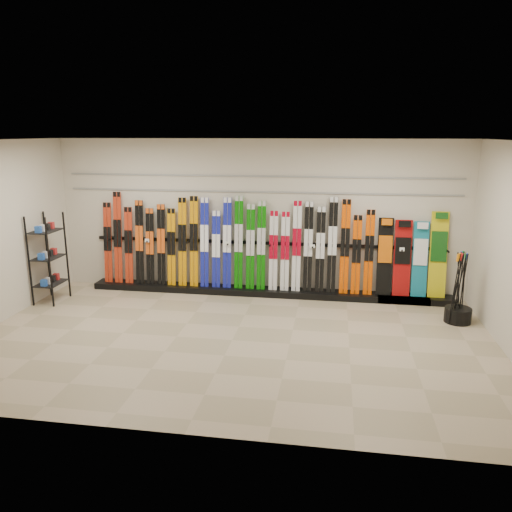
# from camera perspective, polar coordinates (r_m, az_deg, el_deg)

# --- Properties ---
(floor) EXTENTS (8.00, 8.00, 0.00)m
(floor) POSITION_cam_1_polar(r_m,az_deg,el_deg) (7.80, -2.74, -9.58)
(floor) COLOR gray
(floor) RESTS_ON ground
(back_wall) EXTENTS (8.00, 0.00, 8.00)m
(back_wall) POSITION_cam_1_polar(r_m,az_deg,el_deg) (9.74, 0.14, 4.43)
(back_wall) COLOR beige
(back_wall) RESTS_ON floor
(ceiling) EXTENTS (8.00, 8.00, 0.00)m
(ceiling) POSITION_cam_1_polar(r_m,az_deg,el_deg) (7.15, -3.03, 13.05)
(ceiling) COLOR silver
(ceiling) RESTS_ON back_wall
(ski_rack_base) EXTENTS (8.00, 0.40, 0.12)m
(ski_rack_base) POSITION_cam_1_polar(r_m,az_deg,el_deg) (9.84, 1.23, -4.11)
(ski_rack_base) COLOR black
(ski_rack_base) RESTS_ON floor
(skis) EXTENTS (5.37, 0.20, 1.84)m
(skis) POSITION_cam_1_polar(r_m,az_deg,el_deg) (9.75, -2.63, 1.17)
(skis) COLOR #AF2B13
(skis) RESTS_ON ski_rack_base
(snowboards) EXTENTS (1.26, 0.24, 1.59)m
(snowboards) POSITION_cam_1_polar(r_m,az_deg,el_deg) (9.73, 17.45, -0.12)
(snowboards) COLOR black
(snowboards) RESTS_ON ski_rack_base
(accessory_rack) EXTENTS (0.40, 0.60, 1.66)m
(accessory_rack) POSITION_cam_1_polar(r_m,az_deg,el_deg) (10.05, -22.64, -0.25)
(accessory_rack) COLOR black
(accessory_rack) RESTS_ON floor
(pole_bin) EXTENTS (0.44, 0.44, 0.25)m
(pole_bin) POSITION_cam_1_polar(r_m,az_deg,el_deg) (9.10, 22.06, -6.27)
(pole_bin) COLOR black
(pole_bin) RESTS_ON floor
(ski_poles) EXTENTS (0.27, 0.37, 1.18)m
(ski_poles) POSITION_cam_1_polar(r_m,az_deg,el_deg) (8.95, 22.19, -3.35)
(ski_poles) COLOR black
(ski_poles) RESTS_ON pole_bin
(slatwall_rail_0) EXTENTS (7.60, 0.02, 0.03)m
(slatwall_rail_0) POSITION_cam_1_polar(r_m,az_deg,el_deg) (9.65, 0.12, 7.34)
(slatwall_rail_0) COLOR gray
(slatwall_rail_0) RESTS_ON back_wall
(slatwall_rail_1) EXTENTS (7.60, 0.02, 0.03)m
(slatwall_rail_1) POSITION_cam_1_polar(r_m,az_deg,el_deg) (9.62, 0.12, 9.12)
(slatwall_rail_1) COLOR gray
(slatwall_rail_1) RESTS_ON back_wall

